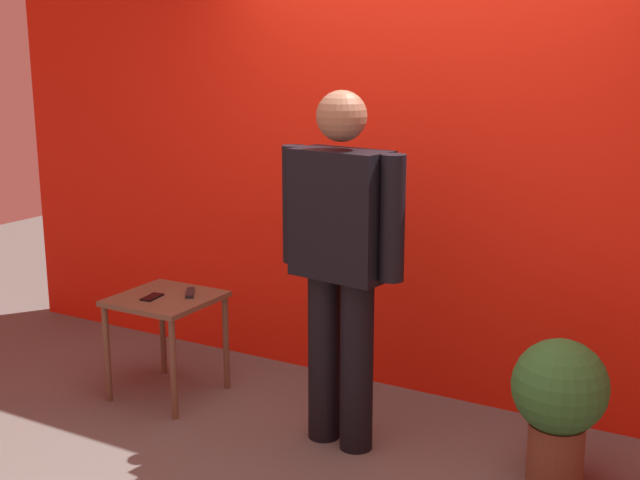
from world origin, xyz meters
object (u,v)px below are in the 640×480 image
(standing_person, at_px, (341,253))
(tv_remote, at_px, (190,293))
(potted_plant, at_px, (559,399))
(cell_phone, at_px, (152,297))
(side_table, at_px, (166,311))

(standing_person, distance_m, tv_remote, 1.12)
(standing_person, xyz_separation_m, potted_plant, (1.05, 0.16, -0.59))
(tv_remote, bearing_deg, cell_phone, -167.42)
(tv_remote, height_order, potted_plant, potted_plant)
(side_table, xyz_separation_m, potted_plant, (2.20, 0.12, -0.10))
(side_table, bearing_deg, tv_remote, 42.99)
(standing_person, relative_size, side_table, 2.98)
(standing_person, height_order, potted_plant, standing_person)
(cell_phone, xyz_separation_m, potted_plant, (2.24, 0.19, -0.19))
(standing_person, bearing_deg, cell_phone, -178.66)
(cell_phone, bearing_deg, standing_person, -6.71)
(potted_plant, bearing_deg, standing_person, -171.45)
(standing_person, height_order, tv_remote, standing_person)
(potted_plant, bearing_deg, cell_phone, -175.26)
(tv_remote, bearing_deg, side_table, -172.03)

